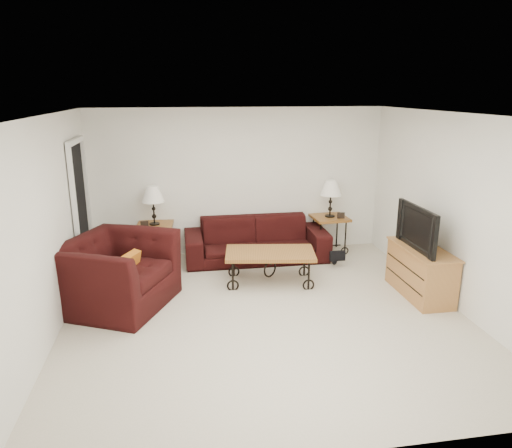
{
  "coord_description": "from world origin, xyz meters",
  "views": [
    {
      "loc": [
        -1.01,
        -5.43,
        2.77
      ],
      "look_at": [
        0.0,
        0.7,
        1.0
      ],
      "focal_mm": 33.1,
      "sensor_mm": 36.0,
      "label": 1
    }
  ],
  "objects_px": {
    "side_table_left": "(156,243)",
    "backpack": "(335,251)",
    "armchair": "(117,273)",
    "television": "(423,227)",
    "sofa": "(256,240)",
    "tv_stand": "(420,272)",
    "lamp_right": "(331,199)",
    "side_table_right": "(329,234)",
    "lamp_left": "(153,206)",
    "coffee_table": "(270,267)"
  },
  "relations": [
    {
      "from": "lamp_left",
      "to": "armchair",
      "type": "relative_size",
      "value": 0.45
    },
    {
      "from": "side_table_left",
      "to": "backpack",
      "type": "bearing_deg",
      "value": -12.8
    },
    {
      "from": "lamp_right",
      "to": "television",
      "type": "xyz_separation_m",
      "value": [
        0.66,
        -1.99,
        0.02
      ]
    },
    {
      "from": "television",
      "to": "lamp_left",
      "type": "bearing_deg",
      "value": -118.51
    },
    {
      "from": "armchair",
      "to": "tv_stand",
      "type": "distance_m",
      "value": 4.12
    },
    {
      "from": "armchair",
      "to": "backpack",
      "type": "xyz_separation_m",
      "value": [
        3.32,
        0.97,
        -0.21
      ]
    },
    {
      "from": "side_table_left",
      "to": "backpack",
      "type": "xyz_separation_m",
      "value": [
        2.89,
        -0.66,
        -0.07
      ]
    },
    {
      "from": "coffee_table",
      "to": "armchair",
      "type": "bearing_deg",
      "value": -168.93
    },
    {
      "from": "lamp_left",
      "to": "television",
      "type": "xyz_separation_m",
      "value": [
        3.66,
        -1.99,
        0.03
      ]
    },
    {
      "from": "side_table_right",
      "to": "backpack",
      "type": "height_order",
      "value": "side_table_right"
    },
    {
      "from": "lamp_right",
      "to": "armchair",
      "type": "bearing_deg",
      "value": -154.59
    },
    {
      "from": "sofa",
      "to": "side_table_left",
      "type": "distance_m",
      "value": 1.68
    },
    {
      "from": "sofa",
      "to": "side_table_left",
      "type": "bearing_deg",
      "value": 173.85
    },
    {
      "from": "lamp_right",
      "to": "television",
      "type": "relative_size",
      "value": 0.62
    },
    {
      "from": "tv_stand",
      "to": "television",
      "type": "xyz_separation_m",
      "value": [
        -0.02,
        0.0,
        0.64
      ]
    },
    {
      "from": "side_table_left",
      "to": "backpack",
      "type": "distance_m",
      "value": 2.97
    },
    {
      "from": "side_table_right",
      "to": "backpack",
      "type": "xyz_separation_m",
      "value": [
        -0.11,
        -0.66,
        -0.08
      ]
    },
    {
      "from": "television",
      "to": "backpack",
      "type": "bearing_deg",
      "value": -150.12
    },
    {
      "from": "backpack",
      "to": "lamp_left",
      "type": "bearing_deg",
      "value": 156.36
    },
    {
      "from": "side_table_right",
      "to": "television",
      "type": "xyz_separation_m",
      "value": [
        0.66,
        -1.99,
        0.66
      ]
    },
    {
      "from": "side_table_right",
      "to": "lamp_left",
      "type": "xyz_separation_m",
      "value": [
        -3.0,
        -0.0,
        0.64
      ]
    },
    {
      "from": "coffee_table",
      "to": "side_table_left",
      "type": "bearing_deg",
      "value": 144.56
    },
    {
      "from": "tv_stand",
      "to": "television",
      "type": "relative_size",
      "value": 1.12
    },
    {
      "from": "sofa",
      "to": "tv_stand",
      "type": "height_order",
      "value": "sofa"
    },
    {
      "from": "armchair",
      "to": "tv_stand",
      "type": "bearing_deg",
      "value": -69.56
    },
    {
      "from": "television",
      "to": "backpack",
      "type": "height_order",
      "value": "television"
    },
    {
      "from": "television",
      "to": "tv_stand",
      "type": "bearing_deg",
      "value": 90.0
    },
    {
      "from": "side_table_right",
      "to": "backpack",
      "type": "relative_size",
      "value": 1.31
    },
    {
      "from": "tv_stand",
      "to": "television",
      "type": "height_order",
      "value": "television"
    },
    {
      "from": "side_table_right",
      "to": "tv_stand",
      "type": "bearing_deg",
      "value": -71.2
    },
    {
      "from": "lamp_left",
      "to": "coffee_table",
      "type": "bearing_deg",
      "value": -35.44
    },
    {
      "from": "side_table_left",
      "to": "side_table_right",
      "type": "xyz_separation_m",
      "value": [
        3.0,
        0.0,
        0.0
      ]
    },
    {
      "from": "tv_stand",
      "to": "coffee_table",
      "type": "bearing_deg",
      "value": 158.57
    },
    {
      "from": "television",
      "to": "backpack",
      "type": "relative_size",
      "value": 2.1
    },
    {
      "from": "side_table_right",
      "to": "lamp_right",
      "type": "bearing_deg",
      "value": 0.0
    },
    {
      "from": "side_table_left",
      "to": "coffee_table",
      "type": "xyz_separation_m",
      "value": [
        1.7,
        -1.21,
        -0.08
      ]
    },
    {
      "from": "sofa",
      "to": "tv_stand",
      "type": "bearing_deg",
      "value": -42.01
    },
    {
      "from": "television",
      "to": "side_table_left",
      "type": "bearing_deg",
      "value": -118.51
    },
    {
      "from": "side_table_left",
      "to": "television",
      "type": "height_order",
      "value": "television"
    },
    {
      "from": "side_table_left",
      "to": "armchair",
      "type": "xyz_separation_m",
      "value": [
        -0.43,
        -1.63,
        0.14
      ]
    },
    {
      "from": "side_table_right",
      "to": "side_table_left",
      "type": "bearing_deg",
      "value": -180.0
    },
    {
      "from": "side_table_right",
      "to": "lamp_left",
      "type": "distance_m",
      "value": 3.07
    },
    {
      "from": "tv_stand",
      "to": "side_table_right",
      "type": "bearing_deg",
      "value": 108.8
    },
    {
      "from": "armchair",
      "to": "television",
      "type": "relative_size",
      "value": 1.37
    },
    {
      "from": "armchair",
      "to": "backpack",
      "type": "height_order",
      "value": "armchair"
    },
    {
      "from": "lamp_left",
      "to": "side_table_right",
      "type": "bearing_deg",
      "value": 0.0
    },
    {
      "from": "sofa",
      "to": "television",
      "type": "xyz_separation_m",
      "value": [
        1.98,
        -1.81,
        0.64
      ]
    },
    {
      "from": "sofa",
      "to": "armchair",
      "type": "relative_size",
      "value": 1.69
    },
    {
      "from": "lamp_left",
      "to": "television",
      "type": "bearing_deg",
      "value": -28.51
    },
    {
      "from": "lamp_right",
      "to": "backpack",
      "type": "height_order",
      "value": "lamp_right"
    }
  ]
}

